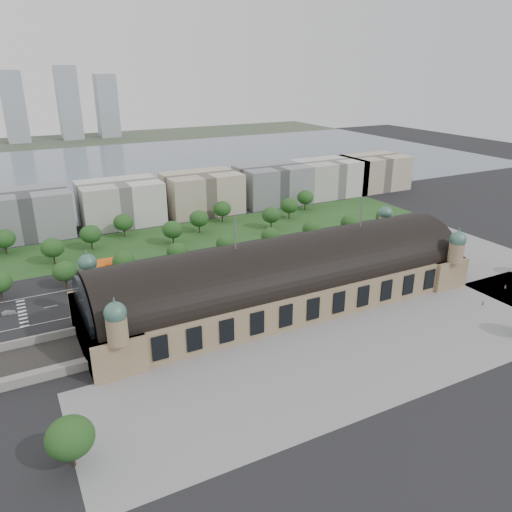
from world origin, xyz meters
name	(u,v)px	position (x,y,z in m)	size (l,w,h in m)	color
ground	(283,303)	(0.00, 0.00, 0.00)	(900.00, 900.00, 0.00)	black
station	(284,278)	(0.00, 0.00, 10.28)	(150.00, 48.40, 44.30)	#A18464
plaza_south	(380,350)	(10.00, -44.00, 0.00)	(190.00, 48.00, 0.12)	gray
plaza_east	(470,258)	(103.00, 0.00, 0.00)	(56.00, 100.00, 0.12)	gray
road_slab	(199,277)	(-20.00, 38.00, 0.00)	(260.00, 26.00, 0.10)	black
grass_belt	(169,239)	(-15.00, 93.00, 0.00)	(300.00, 45.00, 0.10)	#244D1E
petrol_station	(105,264)	(-53.91, 65.28, 2.95)	(14.00, 13.00, 5.05)	#E5560D
lake	(111,169)	(0.00, 298.00, 0.00)	(700.00, 320.00, 0.08)	slate
far_shore	(74,140)	(0.00, 498.00, 0.00)	(700.00, 120.00, 0.14)	#44513D
far_tower_left	(14,107)	(-60.00, 508.00, 40.00)	(24.00, 24.00, 80.00)	#9EA8B2
far_tower_mid	(68,103)	(0.00, 508.00, 42.50)	(24.00, 24.00, 85.00)	#9EA8B2
far_tower_right	(107,106)	(45.00, 508.00, 37.50)	(24.00, 24.00, 75.00)	#9EA8B2
office_2	(25,214)	(-80.00, 133.00, 12.00)	(45.00, 32.00, 24.00)	gray
office_3	(120,203)	(-30.00, 133.00, 12.00)	(45.00, 32.00, 24.00)	silver
office_4	(202,193)	(20.00, 133.00, 12.00)	(45.00, 32.00, 24.00)	#C3B299
office_5	(273,184)	(70.00, 133.00, 12.00)	(45.00, 32.00, 24.00)	gray
office_6	(329,178)	(115.00, 133.00, 12.00)	(45.00, 32.00, 24.00)	silver
office_7	(374,172)	(155.00, 133.00, 12.00)	(45.00, 32.00, 24.00)	#C3B299
tree_row_2	(65,271)	(-72.00, 53.00, 7.43)	(9.60, 9.60, 11.52)	#2D2116
tree_row_3	(124,261)	(-48.00, 53.00, 7.43)	(9.60, 9.60, 11.52)	#2D2116
tree_row_4	(177,252)	(-24.00, 53.00, 7.43)	(9.60, 9.60, 11.52)	#2D2116
tree_row_5	(226,244)	(0.00, 53.00, 7.43)	(9.60, 9.60, 11.52)	#2D2116
tree_row_6	(271,236)	(24.00, 53.00, 7.43)	(9.60, 9.60, 11.52)	#2D2116
tree_row_7	(312,229)	(48.00, 53.00, 7.43)	(9.60, 9.60, 11.52)	#2D2116
tree_row_8	(350,223)	(72.00, 53.00, 7.43)	(9.60, 9.60, 11.52)	#2D2116
tree_row_9	(385,217)	(96.00, 53.00, 7.43)	(9.60, 9.60, 11.52)	#2D2116
tree_belt_2	(4,239)	(-92.00, 107.00, 8.05)	(10.40, 10.40, 12.48)	#2D2116
tree_belt_3	(52,248)	(-73.00, 83.00, 8.05)	(10.40, 10.40, 12.48)	#2D2116
tree_belt_4	(90,234)	(-54.00, 95.00, 8.05)	(10.40, 10.40, 12.48)	#2D2116
tree_belt_5	(123,222)	(-35.00, 107.00, 8.05)	(10.40, 10.40, 12.48)	#2D2116
tree_belt_6	(173,230)	(-16.00, 83.00, 8.05)	(10.40, 10.40, 12.48)	#2D2116
tree_belt_7	(199,219)	(3.00, 95.00, 8.05)	(10.40, 10.40, 12.48)	#2D2116
tree_belt_8	(222,209)	(22.00, 107.00, 8.05)	(10.40, 10.40, 12.48)	#2D2116
tree_belt_9	(271,215)	(41.00, 83.00, 8.05)	(10.40, 10.40, 12.48)	#2D2116
tree_belt_10	(289,206)	(60.00, 95.00, 8.05)	(10.40, 10.40, 12.48)	#2D2116
tree_belt_11	(305,197)	(79.00, 107.00, 8.05)	(10.40, 10.40, 12.48)	#2D2116
tree_plaza_sw	(70,438)	(-85.00, -50.00, 8.05)	(11.00, 11.00, 12.73)	#2D2116
traffic_car_1	(8,313)	(-94.49, 38.55, 0.75)	(1.59, 4.57, 1.50)	gray
traffic_car_3	(208,269)	(-13.26, 43.54, 0.71)	(2.00, 4.92, 1.43)	maroon
traffic_car_4	(264,269)	(9.00, 32.13, 0.67)	(1.58, 3.93, 1.34)	#181B44
traffic_car_5	(323,244)	(50.84, 46.18, 0.78)	(1.64, 4.72, 1.55)	#53545A
traffic_car_6	(397,243)	(85.57, 30.97, 0.77)	(2.55, 5.52, 1.53)	silver
parked_car_0	(102,315)	(-64.25, 21.00, 0.65)	(1.39, 3.97, 1.31)	black
parked_car_1	(96,314)	(-66.14, 22.35, 0.66)	(2.20, 4.77, 1.32)	maroon
parked_car_2	(142,305)	(-49.22, 21.66, 0.74)	(2.07, 5.10, 1.48)	#171740
parked_car_3	(177,298)	(-35.67, 21.13, 0.83)	(1.95, 4.85, 1.65)	#525459
parked_car_4	(113,308)	(-59.55, 24.42, 0.72)	(1.53, 4.38, 1.44)	white
parked_car_5	(190,296)	(-30.34, 21.00, 0.65)	(2.15, 4.66, 1.30)	gray
parked_car_6	(151,304)	(-45.95, 21.00, 0.72)	(2.02, 4.98, 1.45)	black
bus_west	(243,276)	(-3.84, 27.00, 1.72)	(2.89, 12.36, 3.44)	red
bus_mid	(275,265)	(14.39, 32.00, 1.56)	(2.63, 11.23, 3.13)	beige
bus_east	(328,258)	(40.00, 27.00, 1.80)	(3.02, 12.89, 3.59)	silver
pedestrian_1	(483,303)	(66.37, -37.19, 0.94)	(0.69, 0.45, 1.88)	gray
pedestrian_5	(505,287)	(87.17, -31.12, 0.85)	(0.83, 0.48, 1.71)	gray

